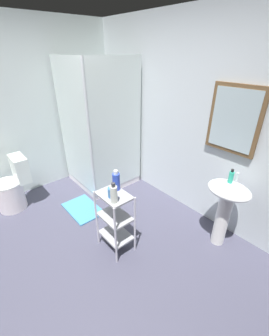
% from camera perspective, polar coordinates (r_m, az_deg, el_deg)
% --- Properties ---
extents(ground_plane, '(4.20, 4.20, 0.02)m').
position_cam_1_polar(ground_plane, '(2.69, -16.19, -23.44)').
color(ground_plane, '#434254').
extents(wall_back, '(4.20, 0.14, 2.50)m').
position_cam_1_polar(wall_back, '(2.98, 14.26, 11.75)').
color(wall_back, silver).
rests_on(wall_back, ground_plane).
extents(shower_stall, '(0.92, 0.92, 2.00)m').
position_cam_1_polar(shower_stall, '(3.68, -8.72, 2.26)').
color(shower_stall, white).
rests_on(shower_stall, ground_plane).
extents(pedestal_sink, '(0.46, 0.37, 0.81)m').
position_cam_1_polar(pedestal_sink, '(2.64, 22.53, -8.26)').
color(pedestal_sink, white).
rests_on(pedestal_sink, ground_plane).
extents(sink_faucet, '(0.03, 0.03, 0.10)m').
position_cam_1_polar(sink_faucet, '(2.59, 24.93, -2.10)').
color(sink_faucet, silver).
rests_on(sink_faucet, pedestal_sink).
extents(toilet, '(0.37, 0.49, 0.76)m').
position_cam_1_polar(toilet, '(3.60, -28.91, -4.58)').
color(toilet, white).
rests_on(toilet, ground_plane).
extents(storage_cart, '(0.38, 0.28, 0.74)m').
position_cam_1_polar(storage_cart, '(2.48, -5.02, -12.59)').
color(storage_cart, silver).
rests_on(storage_cart, ground_plane).
extents(hand_soap_bottle, '(0.05, 0.05, 0.16)m').
position_cam_1_polar(hand_soap_bottle, '(2.53, 23.65, -2.11)').
color(hand_soap_bottle, '#2DBC99').
rests_on(hand_soap_bottle, pedestal_sink).
extents(lotion_bottle_white, '(0.07, 0.07, 0.22)m').
position_cam_1_polar(lotion_bottle_white, '(2.14, -5.38, -6.68)').
color(lotion_bottle_white, white).
rests_on(lotion_bottle_white, storage_cart).
extents(shampoo_bottle_blue, '(0.08, 0.08, 0.23)m').
position_cam_1_polar(shampoo_bottle_blue, '(2.32, -4.75, -3.39)').
color(shampoo_bottle_blue, blue).
rests_on(shampoo_bottle_blue, storage_cart).
extents(rinse_cup, '(0.08, 0.08, 0.10)m').
position_cam_1_polar(rinse_cup, '(2.24, -5.86, -6.28)').
color(rinse_cup, '#3870B2').
rests_on(rinse_cup, storage_cart).
extents(bath_mat, '(0.60, 0.40, 0.02)m').
position_cam_1_polar(bath_mat, '(3.36, -13.17, -10.18)').
color(bath_mat, teal).
rests_on(bath_mat, ground_plane).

